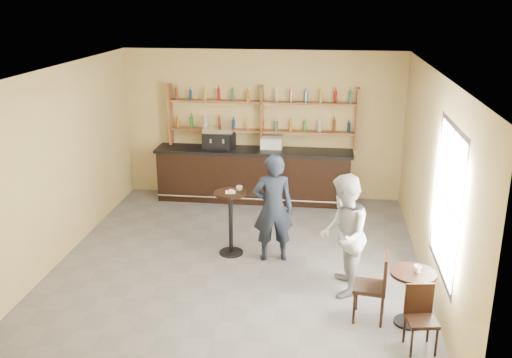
# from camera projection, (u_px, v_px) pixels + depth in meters

# --- Properties ---
(floor) EXTENTS (7.00, 7.00, 0.00)m
(floor) POSITION_uv_depth(u_px,v_px,m) (238.00, 264.00, 9.51)
(floor) COLOR slate
(floor) RESTS_ON ground
(ceiling) EXTENTS (7.00, 7.00, 0.00)m
(ceiling) POSITION_uv_depth(u_px,v_px,m) (236.00, 71.00, 8.52)
(ceiling) COLOR white
(ceiling) RESTS_ON wall_back
(wall_back) EXTENTS (7.00, 0.00, 7.00)m
(wall_back) POSITION_uv_depth(u_px,v_px,m) (262.00, 125.00, 12.32)
(wall_back) COLOR tan
(wall_back) RESTS_ON floor
(wall_front) EXTENTS (7.00, 0.00, 7.00)m
(wall_front) POSITION_uv_depth(u_px,v_px,m) (182.00, 277.00, 5.71)
(wall_front) COLOR tan
(wall_front) RESTS_ON floor
(wall_left) EXTENTS (0.00, 7.00, 7.00)m
(wall_left) POSITION_uv_depth(u_px,v_px,m) (57.00, 166.00, 9.37)
(wall_left) COLOR tan
(wall_left) RESTS_ON floor
(wall_right) EXTENTS (0.00, 7.00, 7.00)m
(wall_right) POSITION_uv_depth(u_px,v_px,m) (432.00, 180.00, 8.66)
(wall_right) COLOR tan
(wall_right) RESTS_ON floor
(window_pane) EXTENTS (0.00, 2.00, 2.00)m
(window_pane) POSITION_uv_depth(u_px,v_px,m) (447.00, 201.00, 7.49)
(window_pane) COLOR white
(window_pane) RESTS_ON wall_right
(window_frame) EXTENTS (0.04, 1.70, 2.10)m
(window_frame) POSITION_uv_depth(u_px,v_px,m) (447.00, 201.00, 7.49)
(window_frame) COLOR black
(window_frame) RESTS_ON wall_right
(shelf_unit) EXTENTS (4.00, 0.26, 1.40)m
(shelf_unit) POSITION_uv_depth(u_px,v_px,m) (262.00, 117.00, 12.13)
(shelf_unit) COLOR brown
(shelf_unit) RESTS_ON wall_back
(liquor_bottles) EXTENTS (3.68, 0.10, 1.00)m
(liquor_bottles) POSITION_uv_depth(u_px,v_px,m) (262.00, 109.00, 12.07)
(liquor_bottles) COLOR #8C5919
(liquor_bottles) RESTS_ON shelf_unit
(bar_counter) EXTENTS (4.21, 0.82, 1.14)m
(bar_counter) POSITION_uv_depth(u_px,v_px,m) (254.00, 175.00, 12.32)
(bar_counter) COLOR black
(bar_counter) RESTS_ON floor
(espresso_machine) EXTENTS (0.69, 0.50, 0.45)m
(espresso_machine) POSITION_uv_depth(u_px,v_px,m) (219.00, 138.00, 12.17)
(espresso_machine) COLOR black
(espresso_machine) RESTS_ON bar_counter
(pastry_case) EXTENTS (0.47, 0.39, 0.28)m
(pastry_case) POSITION_uv_depth(u_px,v_px,m) (272.00, 144.00, 12.06)
(pastry_case) COLOR silver
(pastry_case) RESTS_ON bar_counter
(pedestal_table) EXTENTS (0.59, 0.59, 1.13)m
(pedestal_table) POSITION_uv_depth(u_px,v_px,m) (231.00, 223.00, 9.75)
(pedestal_table) COLOR black
(pedestal_table) RESTS_ON floor
(napkin) EXTENTS (0.19, 0.19, 0.00)m
(napkin) POSITION_uv_depth(u_px,v_px,m) (230.00, 192.00, 9.57)
(napkin) COLOR white
(napkin) RESTS_ON pedestal_table
(donut) EXTENTS (0.12, 0.12, 0.04)m
(donut) POSITION_uv_depth(u_px,v_px,m) (231.00, 191.00, 9.55)
(donut) COLOR #BF8346
(donut) RESTS_ON napkin
(cup_pedestal) EXTENTS (0.12, 0.12, 0.09)m
(cup_pedestal) POSITION_uv_depth(u_px,v_px,m) (239.00, 188.00, 9.64)
(cup_pedestal) COLOR white
(cup_pedestal) RESTS_ON pedestal_table
(man_main) EXTENTS (0.75, 0.57, 1.85)m
(man_main) POSITION_uv_depth(u_px,v_px,m) (273.00, 208.00, 9.43)
(man_main) COLOR black
(man_main) RESTS_ON floor
(cafe_table) EXTENTS (0.79, 0.79, 0.78)m
(cafe_table) POSITION_uv_depth(u_px,v_px,m) (411.00, 298.00, 7.70)
(cafe_table) COLOR black
(cafe_table) RESTS_ON floor
(cup_cafe) EXTENTS (0.11, 0.11, 0.10)m
(cup_cafe) POSITION_uv_depth(u_px,v_px,m) (418.00, 269.00, 7.56)
(cup_cafe) COLOR white
(cup_cafe) RESTS_ON cafe_table
(chair_west) EXTENTS (0.49, 0.49, 1.00)m
(chair_west) POSITION_uv_depth(u_px,v_px,m) (370.00, 286.00, 7.77)
(chair_west) COLOR black
(chair_west) RESTS_ON floor
(chair_south) EXTENTS (0.42, 0.42, 0.84)m
(chair_south) POSITION_uv_depth(u_px,v_px,m) (422.00, 320.00, 7.11)
(chair_south) COLOR black
(chair_south) RESTS_ON floor
(patron_second) EXTENTS (0.71, 0.90, 1.84)m
(patron_second) POSITION_uv_depth(u_px,v_px,m) (343.00, 235.00, 8.37)
(patron_second) COLOR #9FA0A5
(patron_second) RESTS_ON floor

